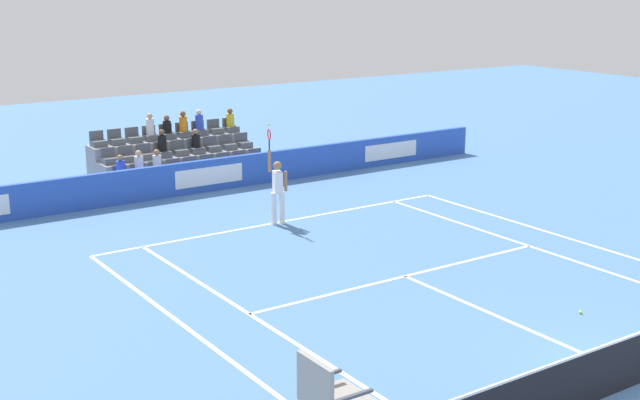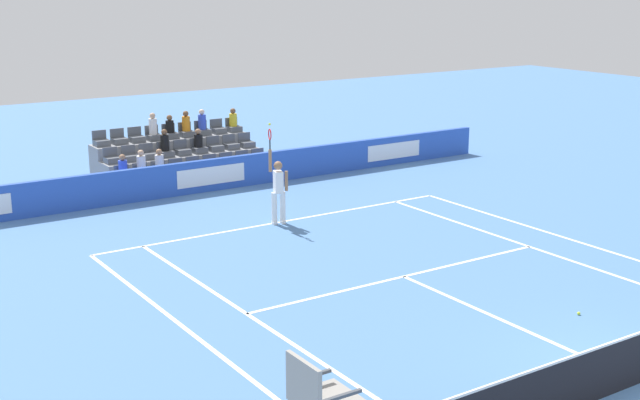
% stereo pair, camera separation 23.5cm
% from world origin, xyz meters
% --- Properties ---
extents(line_baseline, '(10.97, 0.10, 0.01)m').
position_xyz_m(line_baseline, '(0.00, -11.89, 0.00)').
color(line_baseline, white).
rests_on(line_baseline, ground).
extents(line_service, '(8.23, 0.10, 0.01)m').
position_xyz_m(line_service, '(0.00, -6.40, 0.00)').
color(line_service, white).
rests_on(line_service, ground).
extents(line_centre_service, '(0.10, 6.40, 0.01)m').
position_xyz_m(line_centre_service, '(0.00, -3.20, 0.00)').
color(line_centre_service, white).
rests_on(line_centre_service, ground).
extents(line_singles_sideline_left, '(0.10, 11.89, 0.01)m').
position_xyz_m(line_singles_sideline_left, '(4.12, -5.95, 0.00)').
color(line_singles_sideline_left, white).
rests_on(line_singles_sideline_left, ground).
extents(line_singles_sideline_right, '(0.10, 11.89, 0.01)m').
position_xyz_m(line_singles_sideline_right, '(-4.12, -5.95, 0.00)').
color(line_singles_sideline_right, white).
rests_on(line_singles_sideline_right, ground).
extents(line_doubles_sideline_left, '(0.10, 11.89, 0.01)m').
position_xyz_m(line_doubles_sideline_left, '(5.49, -5.95, 0.00)').
color(line_doubles_sideline_left, white).
rests_on(line_doubles_sideline_left, ground).
extents(line_doubles_sideline_right, '(0.10, 11.89, 0.01)m').
position_xyz_m(line_doubles_sideline_right, '(-5.49, -5.95, 0.00)').
color(line_doubles_sideline_right, white).
rests_on(line_doubles_sideline_right, ground).
extents(line_centre_mark, '(0.10, 0.20, 0.01)m').
position_xyz_m(line_centre_mark, '(0.00, -11.79, 0.00)').
color(line_centre_mark, white).
rests_on(line_centre_mark, ground).
extents(sponsor_barrier, '(22.36, 0.22, 1.04)m').
position_xyz_m(sponsor_barrier, '(0.00, -16.32, 0.52)').
color(sponsor_barrier, blue).
rests_on(sponsor_barrier, ground).
extents(tennis_player, '(0.51, 0.42, 2.85)m').
position_xyz_m(tennis_player, '(0.13, -11.80, 0.99)').
color(tennis_player, white).
rests_on(tennis_player, ground).
extents(stadium_stand, '(5.58, 2.85, 2.21)m').
position_xyz_m(stadium_stand, '(0.01, -18.64, 0.56)').
color(stadium_stand, gray).
rests_on(stadium_stand, ground).
extents(loose_tennis_ball, '(0.07, 0.07, 0.07)m').
position_xyz_m(loose_tennis_ball, '(-1.51, -2.61, 0.03)').
color(loose_tennis_ball, '#D1E533').
rests_on(loose_tennis_ball, ground).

